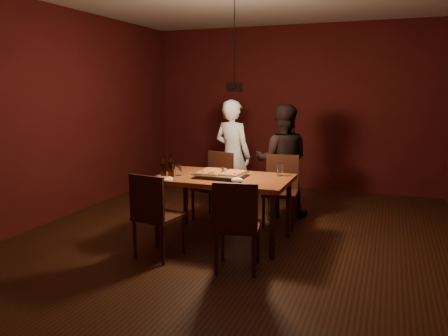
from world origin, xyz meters
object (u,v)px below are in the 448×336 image
(plate_slice, at_px, (163,179))
(chair_far_left, at_px, (216,179))
(chair_far_right, at_px, (281,183))
(diner_white, at_px, (233,155))
(dining_table, at_px, (224,183))
(beer_bottle_a, at_px, (163,167))
(pizza_tray, at_px, (221,175))
(chair_near_right, at_px, (236,218))
(beer_bottle_b, at_px, (171,166))
(chair_near_left, at_px, (154,208))
(pendant_lamp, at_px, (234,86))
(diner_dark, at_px, (282,161))

(plate_slice, bearing_deg, chair_far_left, 82.46)
(chair_far_left, relative_size, chair_far_right, 1.08)
(plate_slice, bearing_deg, diner_white, 82.56)
(dining_table, distance_m, beer_bottle_a, 0.71)
(chair_far_right, height_order, pizza_tray, chair_far_right)
(chair_far_left, bearing_deg, plate_slice, 98.98)
(chair_far_right, xyz_separation_m, chair_near_right, (-0.03, -1.64, 0.00))
(beer_bottle_b, xyz_separation_m, diner_white, (0.19, 1.52, -0.08))
(chair_near_left, bearing_deg, chair_far_right, 68.83)
(dining_table, distance_m, plate_slice, 0.70)
(diner_white, bearing_deg, chair_far_right, 167.50)
(pendant_lamp, bearing_deg, plate_slice, -149.02)
(chair_far_left, height_order, diner_white, diner_white)
(diner_white, bearing_deg, plate_slice, 98.83)
(plate_slice, height_order, diner_dark, diner_dark)
(diner_white, bearing_deg, chair_near_left, 103.31)
(dining_table, xyz_separation_m, beer_bottle_b, (-0.55, -0.24, 0.20))
(pizza_tray, distance_m, diner_white, 1.35)
(chair_near_right, relative_size, diner_dark, 0.32)
(beer_bottle_a, relative_size, pendant_lamp, 0.21)
(dining_table, xyz_separation_m, chair_far_right, (0.47, 0.83, -0.14))
(chair_near_right, distance_m, pizza_tray, 0.94)
(pizza_tray, relative_size, diner_white, 0.35)
(beer_bottle_b, bearing_deg, chair_near_right, -30.24)
(pizza_tray, xyz_separation_m, beer_bottle_b, (-0.52, -0.21, 0.10))
(chair_near_left, distance_m, beer_bottle_b, 0.65)
(dining_table, bearing_deg, pizza_tray, -141.31)
(beer_bottle_b, bearing_deg, dining_table, 23.27)
(pendant_lamp, bearing_deg, chair_far_right, 66.00)
(chair_far_left, bearing_deg, dining_table, 134.50)
(beer_bottle_a, distance_m, diner_dark, 1.81)
(plate_slice, bearing_deg, dining_table, 33.84)
(chair_far_right, distance_m, chair_near_left, 1.87)
(chair_far_left, bearing_deg, pendant_lamp, 141.18)
(pizza_tray, bearing_deg, beer_bottle_a, -158.61)
(chair_far_right, height_order, chair_near_left, same)
(chair_near_right, relative_size, pendant_lamp, 0.45)
(chair_far_right, xyz_separation_m, diner_dark, (-0.09, 0.40, 0.23))
(chair_near_left, distance_m, diner_dark, 2.20)
(dining_table, relative_size, beer_bottle_b, 6.02)
(chair_far_left, relative_size, beer_bottle_a, 2.28)
(beer_bottle_b, distance_m, pendant_lamp, 1.13)
(chair_near_left, bearing_deg, beer_bottle_b, 107.54)
(chair_far_right, distance_m, diner_dark, 0.47)
(diner_white, bearing_deg, dining_table, 121.84)
(beer_bottle_a, bearing_deg, diner_dark, 56.54)
(chair_far_right, height_order, plate_slice, chair_far_right)
(chair_far_right, distance_m, pendant_lamp, 1.51)
(chair_near_right, relative_size, pizza_tray, 0.89)
(diner_dark, bearing_deg, chair_near_right, 79.44)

